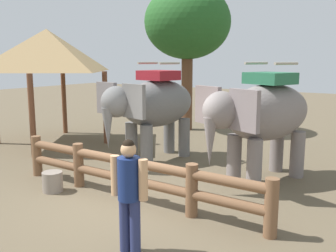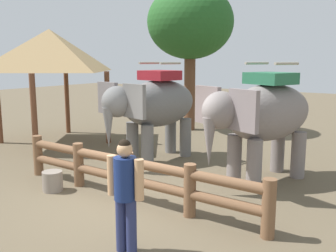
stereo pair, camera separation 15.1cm
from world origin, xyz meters
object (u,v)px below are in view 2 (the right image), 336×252
at_px(elephant_near_left, 154,106).
at_px(log_fence, 128,173).
at_px(tree_back_center, 190,23).
at_px(feed_bucket, 53,181).
at_px(thatched_shelter, 50,51).
at_px(tourist_woman_in_black, 125,188).
at_px(elephant_center, 263,116).

bearing_deg(elephant_near_left, log_fence, -64.06).
height_order(tree_back_center, feed_bucket, tree_back_center).
relative_size(log_fence, thatched_shelter, 1.48).
relative_size(tourist_woman_in_black, feed_bucket, 3.93).
xyz_separation_m(tourist_woman_in_black, thatched_shelter, (-7.31, 4.63, 2.24)).
height_order(elephant_near_left, tourist_woman_in_black, elephant_near_left).
height_order(elephant_center, thatched_shelter, thatched_shelter).
bearing_deg(tourist_woman_in_black, tree_back_center, 115.35).
xyz_separation_m(elephant_near_left, elephant_center, (3.38, -0.16, 0.01)).
height_order(thatched_shelter, feed_bucket, thatched_shelter).
distance_m(tourist_woman_in_black, thatched_shelter, 8.94).
distance_m(log_fence, elephant_center, 3.57).
bearing_deg(thatched_shelter, elephant_near_left, 1.45).
bearing_deg(tree_back_center, elephant_center, -45.04).
relative_size(log_fence, tourist_woman_in_black, 3.56).
bearing_deg(log_fence, tree_back_center, 111.71).
distance_m(elephant_near_left, thatched_shelter, 4.73).
distance_m(elephant_center, tree_back_center, 7.73).
xyz_separation_m(thatched_shelter, tree_back_center, (2.73, 5.04, 1.19)).
height_order(log_fence, tree_back_center, tree_back_center).
relative_size(elephant_near_left, elephant_center, 1.00).
bearing_deg(elephant_near_left, tourist_woman_in_black, -58.71).
height_order(log_fence, elephant_center, elephant_center).
bearing_deg(thatched_shelter, feed_bucket, -40.05).
relative_size(elephant_center, tourist_woman_in_black, 1.92).
bearing_deg(thatched_shelter, tourist_woman_in_black, -32.31).
bearing_deg(feed_bucket, elephant_near_left, 83.99).
height_order(elephant_near_left, tree_back_center, tree_back_center).
height_order(elephant_near_left, elephant_center, elephant_center).
xyz_separation_m(elephant_center, tree_back_center, (-5.08, 5.09, 2.83)).
bearing_deg(tree_back_center, thatched_shelter, -118.45).
relative_size(thatched_shelter, feed_bucket, 9.46).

